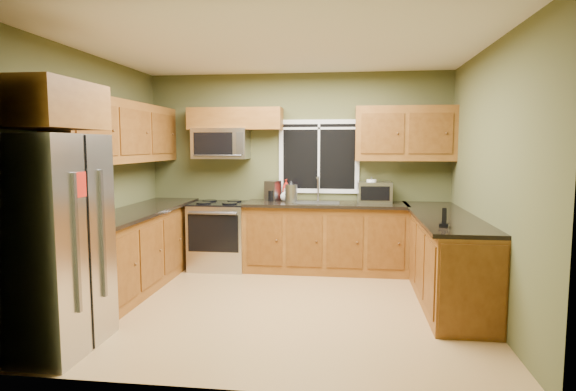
% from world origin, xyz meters
% --- Properties ---
extents(floor, '(4.20, 4.20, 0.00)m').
position_xyz_m(floor, '(0.00, 0.00, 0.00)').
color(floor, '#A9804A').
rests_on(floor, ground).
extents(ceiling, '(4.20, 4.20, 0.00)m').
position_xyz_m(ceiling, '(0.00, 0.00, 2.70)').
color(ceiling, white).
rests_on(ceiling, back_wall).
extents(back_wall, '(4.20, 0.00, 4.20)m').
position_xyz_m(back_wall, '(0.00, 1.80, 1.35)').
color(back_wall, '#4E512C').
rests_on(back_wall, ground).
extents(front_wall, '(4.20, 0.00, 4.20)m').
position_xyz_m(front_wall, '(0.00, -1.80, 1.35)').
color(front_wall, '#4E512C').
rests_on(front_wall, ground).
extents(left_wall, '(0.00, 3.60, 3.60)m').
position_xyz_m(left_wall, '(-2.10, 0.00, 1.35)').
color(left_wall, '#4E512C').
rests_on(left_wall, ground).
extents(right_wall, '(0.00, 3.60, 3.60)m').
position_xyz_m(right_wall, '(2.10, 0.00, 1.35)').
color(right_wall, '#4E512C').
rests_on(right_wall, ground).
extents(window, '(1.12, 0.03, 1.02)m').
position_xyz_m(window, '(0.30, 1.78, 1.55)').
color(window, white).
rests_on(window, back_wall).
extents(base_cabinets_left, '(0.60, 2.65, 0.90)m').
position_xyz_m(base_cabinets_left, '(-1.80, 0.48, 0.45)').
color(base_cabinets_left, brown).
rests_on(base_cabinets_left, ground).
extents(countertop_left, '(0.65, 2.65, 0.04)m').
position_xyz_m(countertop_left, '(-1.78, 0.48, 0.92)').
color(countertop_left, black).
rests_on(countertop_left, base_cabinets_left).
extents(base_cabinets_back, '(2.17, 0.60, 0.90)m').
position_xyz_m(base_cabinets_back, '(0.42, 1.50, 0.45)').
color(base_cabinets_back, brown).
rests_on(base_cabinets_back, ground).
extents(countertop_back, '(2.17, 0.65, 0.04)m').
position_xyz_m(countertop_back, '(0.42, 1.48, 0.92)').
color(countertop_back, black).
rests_on(countertop_back, base_cabinets_back).
extents(base_cabinets_peninsula, '(0.60, 2.52, 0.90)m').
position_xyz_m(base_cabinets_peninsula, '(1.80, 0.54, 0.45)').
color(base_cabinets_peninsula, brown).
rests_on(base_cabinets_peninsula, ground).
extents(countertop_peninsula, '(0.65, 2.50, 0.04)m').
position_xyz_m(countertop_peninsula, '(1.78, 0.55, 0.92)').
color(countertop_peninsula, black).
rests_on(countertop_peninsula, base_cabinets_peninsula).
extents(upper_cabinets_left, '(0.33, 2.65, 0.72)m').
position_xyz_m(upper_cabinets_left, '(-1.94, 0.48, 1.86)').
color(upper_cabinets_left, brown).
rests_on(upper_cabinets_left, left_wall).
extents(upper_cabinets_back_left, '(1.30, 0.33, 0.30)m').
position_xyz_m(upper_cabinets_back_left, '(-0.85, 1.64, 2.07)').
color(upper_cabinets_back_left, brown).
rests_on(upper_cabinets_back_left, back_wall).
extents(upper_cabinets_back_right, '(1.30, 0.33, 0.72)m').
position_xyz_m(upper_cabinets_back_right, '(1.45, 1.64, 1.86)').
color(upper_cabinets_back_right, brown).
rests_on(upper_cabinets_back_right, back_wall).
extents(upper_cabinet_over_fridge, '(0.72, 0.90, 0.38)m').
position_xyz_m(upper_cabinet_over_fridge, '(-1.74, -1.30, 2.03)').
color(upper_cabinet_over_fridge, brown).
rests_on(upper_cabinet_over_fridge, left_wall).
extents(refrigerator, '(0.74, 0.90, 1.80)m').
position_xyz_m(refrigerator, '(-1.74, -1.30, 0.90)').
color(refrigerator, '#B7B7BC').
rests_on(refrigerator, ground).
extents(range, '(0.76, 0.69, 0.94)m').
position_xyz_m(range, '(-1.05, 1.47, 0.47)').
color(range, '#B7B7BC').
rests_on(range, ground).
extents(microwave, '(0.76, 0.41, 0.42)m').
position_xyz_m(microwave, '(-1.05, 1.61, 1.73)').
color(microwave, '#B7B7BC').
rests_on(microwave, back_wall).
extents(sink, '(0.60, 0.42, 0.36)m').
position_xyz_m(sink, '(0.30, 1.49, 0.95)').
color(sink, slate).
rests_on(sink, countertop_back).
extents(toaster_oven, '(0.46, 0.36, 0.28)m').
position_xyz_m(toaster_oven, '(1.06, 1.58, 1.08)').
color(toaster_oven, '#B7B7BC').
rests_on(toaster_oven, countertop_back).
extents(coffee_maker, '(0.22, 0.26, 0.28)m').
position_xyz_m(coffee_maker, '(-0.33, 1.64, 1.07)').
color(coffee_maker, slate).
rests_on(coffee_maker, countertop_back).
extents(kettle, '(0.20, 0.20, 0.30)m').
position_xyz_m(kettle, '(-0.05, 1.47, 1.08)').
color(kettle, '#B7B7BC').
rests_on(kettle, countertop_back).
extents(paper_towel_roll, '(0.17, 0.17, 0.34)m').
position_xyz_m(paper_towel_roll, '(1.02, 1.65, 1.09)').
color(paper_towel_roll, white).
rests_on(paper_towel_roll, countertop_back).
extents(soap_bottle_a, '(0.12, 0.12, 0.29)m').
position_xyz_m(soap_bottle_a, '(-0.15, 1.70, 1.09)').
color(soap_bottle_a, red).
rests_on(soap_bottle_a, countertop_back).
extents(soap_bottle_c, '(0.17, 0.17, 0.17)m').
position_xyz_m(soap_bottle_c, '(-0.15, 1.62, 1.03)').
color(soap_bottle_c, white).
rests_on(soap_bottle_c, countertop_back).
extents(cordless_phone, '(0.10, 0.10, 0.18)m').
position_xyz_m(cordless_phone, '(1.62, -0.32, 1.00)').
color(cordless_phone, black).
rests_on(cordless_phone, countertop_peninsula).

